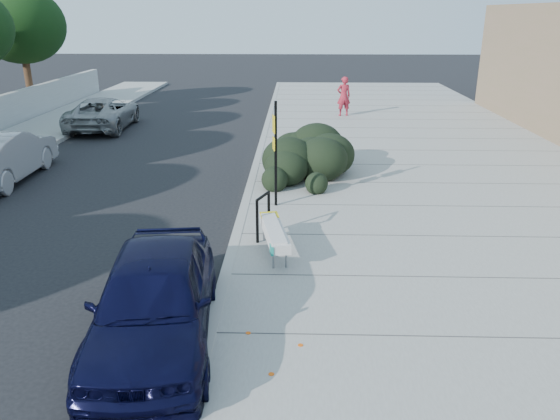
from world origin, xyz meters
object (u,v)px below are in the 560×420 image
Objects in this scene: pedestrian at (344,96)px; sign_post at (275,148)px; bench at (274,232)px; wagon_silver at (1,156)px; sedan_navy at (154,299)px; suv_silver at (103,113)px; bike_rack at (263,212)px.

sign_post is at bearing 64.95° from pedestrian.
wagon_silver is at bearing 136.73° from bench.
sedan_navy is (-1.58, -5.96, -0.91)m from sign_post.
suv_silver is 2.68× the size of pedestrian.
pedestrian is at bearing -167.89° from suv_silver.
wagon_silver reaches higher than bike_rack.
wagon_silver is (-8.38, 5.34, 0.17)m from bench.
bench is at bearing -99.02° from sign_post.
suv_silver is 10.95m from pedestrian.
bike_rack is 4.08m from sedan_navy.
wagon_silver is (-8.28, 2.41, -0.88)m from sign_post.
sign_post is 13.28m from pedestrian.
sedan_navy is 10.72m from wagon_silver.
bike_rack reaches higher than bench.
bike_rack is 15.39m from pedestrian.
wagon_silver is 0.95× the size of suv_silver.
wagon_silver is at bearing 84.98° from suv_silver.
pedestrian is at bearing 99.75° from bike_rack.
bike_rack is at bearing 98.00° from bench.
sedan_navy is 17.44m from suv_silver.
wagon_silver is 15.27m from pedestrian.
suv_silver reaches higher than bench.
sign_post is at bearing 81.10° from bench.
pedestrian is (2.74, 12.98, -0.59)m from sign_post.
sign_post reaches higher than sedan_navy.
sedan_navy is (-1.68, -3.03, 0.14)m from bench.
bench is 0.41× the size of wagon_silver.
bike_rack is at bearing 63.51° from sedan_navy.
wagon_silver is 2.55× the size of pedestrian.
suv_silver is at bearing 142.43° from bike_rack.
sedan_navy is 2.38× the size of pedestrian.
bench is 1.96× the size of bike_rack.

